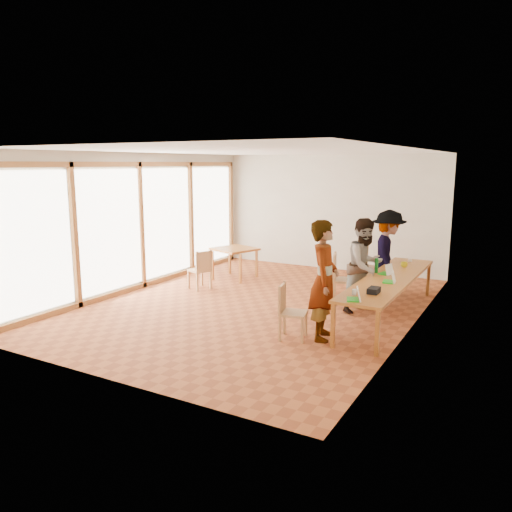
{
  "coord_description": "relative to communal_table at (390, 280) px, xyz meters",
  "views": [
    {
      "loc": [
        4.66,
        -8.38,
        2.77
      ],
      "look_at": [
        0.29,
        -0.55,
        1.1
      ],
      "focal_mm": 35.0,
      "sensor_mm": 36.0,
      "label": 1
    }
  ],
  "objects": [
    {
      "name": "chair_mid",
      "position": [
        -1.1,
        0.45,
        -0.08
      ],
      "size": [
        0.59,
        0.59,
        0.54
      ],
      "rotation": [
        0.0,
        0.0,
        0.31
      ],
      "color": "tan",
      "rests_on": "ground"
    },
    {
      "name": "laptop_far",
      "position": [
        -0.1,
        0.21,
        0.1
      ],
      "size": [
        0.26,
        0.28,
        0.2
      ],
      "rotation": [
        0.0,
        0.0,
        -0.25
      ],
      "color": "#1DA31B",
      "rests_on": "communal_table"
    },
    {
      "name": "yellow_mug",
      "position": [
        0.02,
        1.02,
        0.1
      ],
      "size": [
        0.15,
        0.15,
        0.11
      ],
      "primitive_type": "imported",
      "rotation": [
        0.0,
        0.0,
        0.11
      ],
      "color": "gold",
      "rests_on": "communal_table"
    },
    {
      "name": "wall_right",
      "position": [
        0.5,
        -0.43,
        0.8
      ],
      "size": [
        0.1,
        8.0,
        3.0
      ],
      "primitive_type": "cube",
      "color": "beige",
      "rests_on": "ground"
    },
    {
      "name": "person_mid",
      "position": [
        -0.51,
        0.16,
        0.19
      ],
      "size": [
        0.97,
        1.06,
        1.78
      ],
      "primitive_type": "imported",
      "rotation": [
        0.0,
        0.0,
        1.14
      ],
      "color": "gray",
      "rests_on": "ground"
    },
    {
      "name": "window_wall",
      "position": [
        -5.46,
        -0.43,
        0.8
      ],
      "size": [
        0.1,
        8.0,
        3.0
      ],
      "primitive_type": "cube",
      "color": "white",
      "rests_on": "ground"
    },
    {
      "name": "ground",
      "position": [
        -2.5,
        -0.43,
        -0.7
      ],
      "size": [
        8.0,
        8.0,
        0.0
      ],
      "primitive_type": "plane",
      "color": "#9C4D25",
      "rests_on": "ground"
    },
    {
      "name": "green_bottle",
      "position": [
        -0.32,
        0.26,
        0.19
      ],
      "size": [
        0.07,
        0.07,
        0.28
      ],
      "primitive_type": "cylinder",
      "color": "#166D23",
      "rests_on": "communal_table"
    },
    {
      "name": "clear_glass",
      "position": [
        -0.17,
        -1.49,
        0.09
      ],
      "size": [
        0.07,
        0.07,
        0.09
      ],
      "primitive_type": "cylinder",
      "color": "silver",
      "rests_on": "communal_table"
    },
    {
      "name": "laptop_mid",
      "position": [
        0.12,
        -0.4,
        0.1
      ],
      "size": [
        0.24,
        0.26,
        0.2
      ],
      "rotation": [
        0.0,
        0.0,
        0.16
      ],
      "color": "#1DA31B",
      "rests_on": "communal_table"
    },
    {
      "name": "condiment_cup",
      "position": [
        -0.01,
        1.66,
        0.08
      ],
      "size": [
        0.08,
        0.08,
        0.06
      ],
      "primitive_type": "cylinder",
      "color": "white",
      "rests_on": "communal_table"
    },
    {
      "name": "chair_spare",
      "position": [
        -4.16,
        0.04,
        -0.16
      ],
      "size": [
        0.53,
        0.53,
        0.47
      ],
      "rotation": [
        0.0,
        0.0,
        2.77
      ],
      "color": "tan",
      "rests_on": "ground"
    },
    {
      "name": "pink_phone",
      "position": [
        0.04,
        -1.29,
        0.05
      ],
      "size": [
        0.05,
        0.1,
        0.01
      ],
      "primitive_type": "cube",
      "color": "#F455AA",
      "rests_on": "communal_table"
    },
    {
      "name": "ceiling",
      "position": [
        -2.5,
        -0.43,
        2.32
      ],
      "size": [
        6.0,
        8.0,
        0.04
      ],
      "primitive_type": "cube",
      "color": "white",
      "rests_on": "wall_back"
    },
    {
      "name": "chair_empty",
      "position": [
        -0.97,
        1.84,
        -0.07
      ],
      "size": [
        0.55,
        0.55,
        0.55
      ],
      "rotation": [
        0.0,
        0.0,
        -0.16
      ],
      "color": "tan",
      "rests_on": "ground"
    },
    {
      "name": "wall_front",
      "position": [
        -2.5,
        -4.43,
        0.8
      ],
      "size": [
        6.0,
        0.1,
        3.0
      ],
      "primitive_type": "cube",
      "color": "beige",
      "rests_on": "ground"
    },
    {
      "name": "chair_near",
      "position": [
        -1.13,
        -1.88,
        -0.16
      ],
      "size": [
        0.5,
        0.5,
        0.47
      ],
      "rotation": [
        0.0,
        0.0,
        0.24
      ],
      "color": "tan",
      "rests_on": "ground"
    },
    {
      "name": "wall_back",
      "position": [
        -2.5,
        3.57,
        0.8
      ],
      "size": [
        6.0,
        0.1,
        3.0
      ],
      "primitive_type": "cube",
      "color": "beige",
      "rests_on": "ground"
    },
    {
      "name": "communal_table",
      "position": [
        0.0,
        0.0,
        0.0
      ],
      "size": [
        0.8,
        4.0,
        0.75
      ],
      "color": "#A55724",
      "rests_on": "ground"
    },
    {
      "name": "person_near",
      "position": [
        -0.63,
        -1.61,
        0.25
      ],
      "size": [
        0.62,
        0.79,
        1.91
      ],
      "primitive_type": "imported",
      "rotation": [
        0.0,
        0.0,
        1.82
      ],
      "color": "gray",
      "rests_on": "ground"
    },
    {
      "name": "chair_far",
      "position": [
        -0.94,
        1.47,
        -0.16
      ],
      "size": [
        0.53,
        0.53,
        0.47
      ],
      "rotation": [
        0.0,
        0.0,
        0.33
      ],
      "color": "tan",
      "rests_on": "ground"
    },
    {
      "name": "person_far",
      "position": [
        -0.4,
        1.39,
        0.21
      ],
      "size": [
        0.98,
        1.33,
        1.84
      ],
      "primitive_type": "imported",
      "rotation": [
        0.0,
        0.0,
        1.85
      ],
      "color": "gray",
      "rests_on": "ground"
    },
    {
      "name": "side_table",
      "position": [
        -4.09,
        1.32,
        -0.03
      ],
      "size": [
        0.9,
        0.9,
        0.75
      ],
      "rotation": [
        0.0,
        0.0,
        -0.33
      ],
      "color": "#A55724",
      "rests_on": "ground"
    },
    {
      "name": "laptop_near",
      "position": [
        -0.05,
        -1.79,
        0.1
      ],
      "size": [
        0.28,
        0.29,
        0.2
      ],
      "rotation": [
        0.0,
        0.0,
        0.36
      ],
      "color": "#1DA31B",
      "rests_on": "communal_table"
    },
    {
      "name": "black_pouch",
      "position": [
        0.06,
        -1.24,
        0.09
      ],
      "size": [
        0.16,
        0.26,
        0.09
      ],
      "primitive_type": "cube",
      "color": "black",
      "rests_on": "communal_table"
    }
  ]
}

